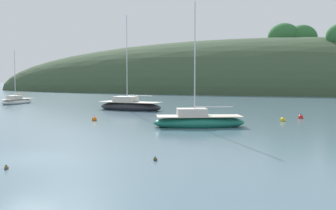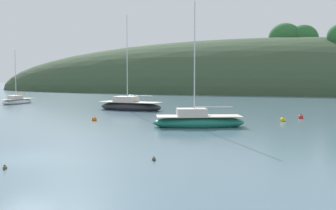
% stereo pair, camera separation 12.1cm
% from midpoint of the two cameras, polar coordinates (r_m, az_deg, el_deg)
% --- Properties ---
extents(ground_plane, '(400.00, 400.00, 0.00)m').
position_cam_midpoint_polar(ground_plane, '(20.34, -19.51, -7.00)').
color(ground_plane, slate).
extents(far_shoreline_hill, '(150.00, 36.00, 29.69)m').
position_cam_midpoint_polar(far_shoreline_hill, '(101.57, 12.47, 1.75)').
color(far_shoreline_hill, '#384C33').
rests_on(far_shoreline_hill, ground).
extents(sailboat_navy_dinghy, '(8.09, 3.52, 11.01)m').
position_cam_midpoint_polar(sailboat_navy_dinghy, '(47.23, -5.41, -0.13)').
color(sailboat_navy_dinghy, '#232328').
rests_on(sailboat_navy_dinghy, ground).
extents(sailboat_grey_yawl, '(7.33, 4.91, 9.67)m').
position_cam_midpoint_polar(sailboat_grey_yawl, '(31.28, 4.13, -2.26)').
color(sailboat_grey_yawl, '#196B56').
rests_on(sailboat_grey_yawl, ground).
extents(sailboat_white_near, '(1.99, 5.79, 7.70)m').
position_cam_midpoint_polar(sailboat_white_near, '(61.71, -20.30, 0.50)').
color(sailboat_white_near, white).
rests_on(sailboat_white_near, ground).
extents(mooring_buoy_inner, '(0.44, 0.44, 0.54)m').
position_cam_midpoint_polar(mooring_buoy_inner, '(36.34, 15.55, -2.00)').
color(mooring_buoy_inner, yellow).
rests_on(mooring_buoy_inner, ground).
extents(mooring_buoy_channel, '(0.44, 0.44, 0.54)m').
position_cam_midpoint_polar(mooring_buoy_channel, '(36.12, -10.28, -1.96)').
color(mooring_buoy_channel, orange).
rests_on(mooring_buoy_channel, ground).
extents(mooring_buoy_outer, '(0.44, 0.44, 0.54)m').
position_cam_midpoint_polar(mooring_buoy_outer, '(39.27, 17.85, -1.62)').
color(mooring_buoy_outer, red).
rests_on(mooring_buoy_outer, ground).
extents(duck_lone_right, '(0.29, 0.41, 0.24)m').
position_cam_midpoint_polar(duck_lone_right, '(18.80, -1.97, -7.50)').
color(duck_lone_right, '#473828').
rests_on(duck_lone_right, ground).
extents(duck_lead, '(0.35, 0.39, 0.24)m').
position_cam_midpoint_polar(duck_lead, '(18.35, -21.68, -8.07)').
color(duck_lead, brown).
rests_on(duck_lead, ground).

